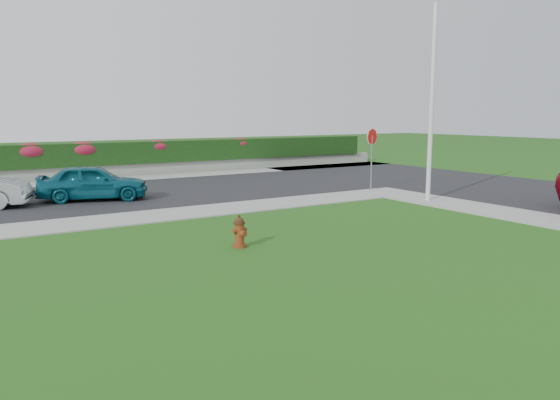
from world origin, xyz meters
TOP-DOWN VIEW (x-y plane):
  - ground at (0.00, 0.00)m, footprint 120.00×120.00m
  - street_far at (-5.00, 14.00)m, footprint 26.00×8.00m
  - sidewalk_far at (-6.00, 9.00)m, footprint 24.00×2.00m
  - curb_corner at (7.00, 9.00)m, footprint 2.00×2.00m
  - sidewalk_beyond at (-1.00, 19.00)m, footprint 34.00×2.00m
  - retaining_wall at (-1.00, 20.50)m, footprint 34.00×0.40m
  - hedge at (-1.00, 20.60)m, footprint 32.00×0.90m
  - fire_hydrant at (-2.11, 4.20)m, footprint 0.40×0.38m
  - sedan_teal at (-3.26, 13.07)m, footprint 4.04×2.61m
  - utility_pole at (6.79, 6.63)m, footprint 0.16×0.16m
  - stop_sign at (6.82, 9.68)m, footprint 0.68×0.18m
  - flower_clump_c at (-4.22, 20.50)m, footprint 1.49×0.95m
  - flower_clump_d at (-1.88, 20.50)m, footprint 1.47×0.94m
  - flower_clump_e at (1.87, 20.50)m, footprint 1.27×0.82m
  - flower_clump_f at (6.70, 20.50)m, footprint 1.18×0.76m

SIDE VIEW (x-z plane):
  - ground at x=0.00m, z-range 0.00..0.00m
  - street_far at x=-5.00m, z-range 0.00..0.04m
  - sidewalk_far at x=-6.00m, z-range 0.00..0.04m
  - curb_corner at x=7.00m, z-range 0.00..0.04m
  - sidewalk_beyond at x=-1.00m, z-range 0.00..0.04m
  - retaining_wall at x=-1.00m, z-range 0.00..0.60m
  - fire_hydrant at x=-2.11m, z-range -0.02..0.74m
  - sedan_teal at x=-3.26m, z-range 0.04..1.32m
  - hedge at x=-1.00m, z-range 0.60..1.70m
  - flower_clump_c at x=-4.22m, z-range 1.03..1.78m
  - flower_clump_d at x=-1.88m, z-range 1.04..1.78m
  - flower_clump_e at x=1.87m, z-range 1.13..1.77m
  - flower_clump_f at x=6.70m, z-range 1.17..1.76m
  - stop_sign at x=6.82m, z-range 0.61..3.15m
  - utility_pole at x=6.79m, z-range 0.00..6.81m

